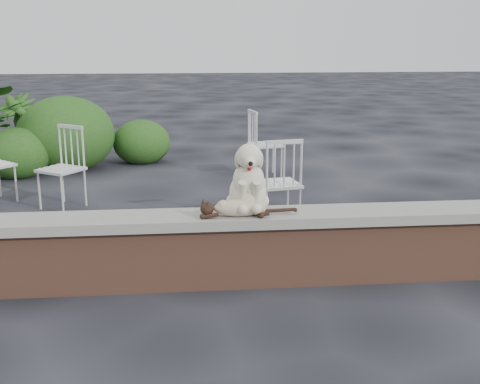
{
  "coord_description": "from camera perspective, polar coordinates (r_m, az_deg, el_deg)",
  "views": [
    {
      "loc": [
        -0.43,
        -4.4,
        1.9
      ],
      "look_at": [
        0.03,
        0.2,
        0.7
      ],
      "focal_mm": 44.18,
      "sensor_mm": 36.0,
      "label": 1
    }
  ],
  "objects": [
    {
      "name": "chair_c",
      "position": [
        6.09,
        3.65,
        0.96
      ],
      "size": [
        0.65,
        0.65,
        0.94
      ],
      "primitive_type": null,
      "rotation": [
        0.0,
        0.0,
        3.31
      ],
      "color": "silver",
      "rests_on": "ground"
    },
    {
      "name": "ground",
      "position": [
        4.81,
        -0.09,
        -8.7
      ],
      "size": [
        60.0,
        60.0,
        0.0
      ],
      "primitive_type": "plane",
      "color": "black",
      "rests_on": "ground"
    },
    {
      "name": "potted_plant_b",
      "position": [
        9.36,
        -20.82,
        5.4
      ],
      "size": [
        0.8,
        0.8,
        1.12
      ],
      "primitive_type": "imported",
      "rotation": [
        0.0,
        0.0,
        -0.32
      ],
      "color": "#214714",
      "rests_on": "ground"
    },
    {
      "name": "shrubbery",
      "position": [
        9.19,
        -16.07,
        4.93
      ],
      "size": [
        2.6,
        1.69,
        1.15
      ],
      "color": "#214714",
      "rests_on": "ground"
    },
    {
      "name": "dog",
      "position": [
        4.62,
        0.77,
        1.59
      ],
      "size": [
        0.39,
        0.5,
        0.57
      ],
      "primitive_type": null,
      "rotation": [
        0.0,
        0.0,
        -0.04
      ],
      "color": "beige",
      "rests_on": "capstone"
    },
    {
      "name": "cat",
      "position": [
        4.52,
        -0.04,
        -1.42
      ],
      "size": [
        0.9,
        0.25,
        0.15
      ],
      "primitive_type": null,
      "rotation": [
        0.0,
        0.0,
        -0.04
      ],
      "color": "tan",
      "rests_on": "capstone"
    },
    {
      "name": "capstone",
      "position": [
        4.63,
        -0.09,
        -2.55
      ],
      "size": [
        6.2,
        0.4,
        0.08
      ],
      "primitive_type": "cube",
      "color": "slate",
      "rests_on": "brick_wall"
    },
    {
      "name": "chair_e",
      "position": [
        8.36,
        2.46,
        4.71
      ],
      "size": [
        0.65,
        0.65,
        0.94
      ],
      "primitive_type": null,
      "rotation": [
        0.0,
        0.0,
        1.76
      ],
      "color": "silver",
      "rests_on": "ground"
    },
    {
      "name": "chair_b",
      "position": [
        7.06,
        -16.92,
        2.24
      ],
      "size": [
        0.78,
        0.78,
        0.94
      ],
      "primitive_type": null,
      "rotation": [
        0.0,
        0.0,
        -0.61
      ],
      "color": "silver",
      "rests_on": "ground"
    },
    {
      "name": "brick_wall",
      "position": [
        4.72,
        -0.09,
        -5.91
      ],
      "size": [
        6.0,
        0.3,
        0.5
      ],
      "primitive_type": "cube",
      "color": "brown",
      "rests_on": "ground"
    }
  ]
}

